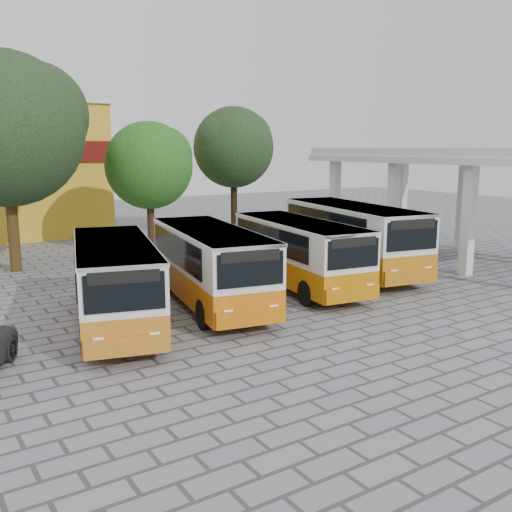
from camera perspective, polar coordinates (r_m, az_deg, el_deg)
ground at (r=19.41m, az=10.40°, el=-5.59°), size 90.00×90.00×0.00m
terminal_shelter at (r=29.20m, az=20.52°, el=9.13°), size 6.80×15.80×5.40m
bus_far_left at (r=17.78m, az=-13.91°, el=-2.19°), size 4.06×7.71×2.62m
bus_centre_left at (r=19.61m, az=-4.55°, el=-0.57°), size 3.64×7.82×2.70m
bus_centre_right at (r=22.10m, az=4.33°, el=0.64°), size 3.25×7.60×2.64m
bus_far_right at (r=25.09m, az=9.61°, el=2.17°), size 3.99×8.61×2.97m
tree_left at (r=27.14m, az=-23.66°, el=11.99°), size 6.96×6.63×9.50m
tree_middle at (r=29.90m, az=-10.58°, el=9.17°), size 4.67×4.45×6.75m
tree_right at (r=34.64m, az=-2.20°, el=11.05°), size 5.04×4.80×7.83m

